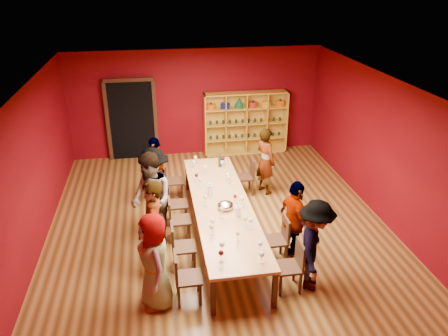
{
  "coord_description": "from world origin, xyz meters",
  "views": [
    {
      "loc": [
        -1.2,
        -7.4,
        4.93
      ],
      "look_at": [
        0.18,
        0.77,
        1.15
      ],
      "focal_mm": 35.0,
      "sensor_mm": 36.0,
      "label": 1
    }
  ],
  "objects_px": {
    "chair_person_left_0": "(183,275)",
    "person_left_4": "(156,169)",
    "tasting_table": "(222,205)",
    "person_right_0": "(315,245)",
    "shelving_unit": "(245,120)",
    "person_left_2": "(151,200)",
    "chair_person_right_4": "(248,174)",
    "person_right_1": "(295,222)",
    "spittoon_bowl": "(225,206)",
    "wine_bottle": "(220,162)",
    "person_left_3": "(155,188)",
    "chair_person_left_2": "(176,218)",
    "chair_person_left_4": "(171,179)",
    "chair_person_right_0": "(293,263)",
    "person_left_0": "(155,261)",
    "chair_person_left_3": "(174,202)",
    "person_left_1": "(153,228)",
    "chair_person_right_1": "(279,237)",
    "chair_person_left_1": "(179,244)",
    "person_right_4": "(266,161)"
  },
  "relations": [
    {
      "from": "chair_person_left_0",
      "to": "person_left_4",
      "type": "height_order",
      "value": "person_left_4"
    },
    {
      "from": "tasting_table",
      "to": "person_right_0",
      "type": "distance_m",
      "value": 2.17
    },
    {
      "from": "shelving_unit",
      "to": "person_left_2",
      "type": "distance_m",
      "value": 5.09
    },
    {
      "from": "person_left_4",
      "to": "chair_person_right_4",
      "type": "bearing_deg",
      "value": 100.84
    },
    {
      "from": "person_right_1",
      "to": "spittoon_bowl",
      "type": "distance_m",
      "value": 1.35
    },
    {
      "from": "shelving_unit",
      "to": "person_right_0",
      "type": "relative_size",
      "value": 1.48
    },
    {
      "from": "person_left_4",
      "to": "wine_bottle",
      "type": "relative_size",
      "value": 4.8
    },
    {
      "from": "person_left_3",
      "to": "chair_person_right_4",
      "type": "bearing_deg",
      "value": 92.53
    },
    {
      "from": "chair_person_left_2",
      "to": "chair_person_left_0",
      "type": "bearing_deg",
      "value": -90.0
    },
    {
      "from": "chair_person_left_4",
      "to": "chair_person_right_0",
      "type": "height_order",
      "value": "same"
    },
    {
      "from": "chair_person_left_2",
      "to": "person_left_0",
      "type": "bearing_deg",
      "value": -103.49
    },
    {
      "from": "chair_person_left_0",
      "to": "person_right_1",
      "type": "height_order",
      "value": "person_right_1"
    },
    {
      "from": "tasting_table",
      "to": "chair_person_left_4",
      "type": "height_order",
      "value": "chair_person_left_4"
    },
    {
      "from": "tasting_table",
      "to": "chair_person_right_0",
      "type": "bearing_deg",
      "value": -62.67
    },
    {
      "from": "person_left_0",
      "to": "chair_person_left_3",
      "type": "relative_size",
      "value": 1.84
    },
    {
      "from": "person_left_1",
      "to": "person_right_0",
      "type": "bearing_deg",
      "value": 75.67
    },
    {
      "from": "person_left_4",
      "to": "person_right_1",
      "type": "relative_size",
      "value": 0.98
    },
    {
      "from": "shelving_unit",
      "to": "person_left_0",
      "type": "relative_size",
      "value": 1.47
    },
    {
      "from": "shelving_unit",
      "to": "chair_person_right_0",
      "type": "xyz_separation_m",
      "value": [
        -0.49,
        -6.08,
        -0.49
      ]
    },
    {
      "from": "person_right_0",
      "to": "person_right_1",
      "type": "height_order",
      "value": "person_right_0"
    },
    {
      "from": "wine_bottle",
      "to": "chair_person_left_4",
      "type": "bearing_deg",
      "value": 177.57
    },
    {
      "from": "person_right_1",
      "to": "person_right_0",
      "type": "bearing_deg",
      "value": 174.03
    },
    {
      "from": "shelving_unit",
      "to": "person_left_4",
      "type": "relative_size",
      "value": 1.55
    },
    {
      "from": "chair_person_right_1",
      "to": "person_left_2",
      "type": "bearing_deg",
      "value": 156.3
    },
    {
      "from": "chair_person_left_4",
      "to": "person_left_4",
      "type": "height_order",
      "value": "person_left_4"
    },
    {
      "from": "tasting_table",
      "to": "person_left_2",
      "type": "distance_m",
      "value": 1.37
    },
    {
      "from": "tasting_table",
      "to": "chair_person_left_1",
      "type": "distance_m",
      "value": 1.29
    },
    {
      "from": "chair_person_right_1",
      "to": "person_left_1",
      "type": "bearing_deg",
      "value": 178.37
    },
    {
      "from": "chair_person_left_2",
      "to": "person_right_1",
      "type": "distance_m",
      "value": 2.33
    },
    {
      "from": "chair_person_right_1",
      "to": "person_right_1",
      "type": "distance_m",
      "value": 0.4
    },
    {
      "from": "person_right_1",
      "to": "person_left_4",
      "type": "bearing_deg",
      "value": 29.44
    },
    {
      "from": "chair_person_left_4",
      "to": "chair_person_right_1",
      "type": "xyz_separation_m",
      "value": [
        1.82,
        -2.74,
        0.0
      ]
    },
    {
      "from": "chair_person_left_2",
      "to": "person_left_3",
      "type": "distance_m",
      "value": 0.82
    },
    {
      "from": "chair_person_left_4",
      "to": "chair_person_right_4",
      "type": "distance_m",
      "value": 1.82
    },
    {
      "from": "person_right_4",
      "to": "spittoon_bowl",
      "type": "distance_m",
      "value": 2.35
    },
    {
      "from": "chair_person_left_2",
      "to": "person_left_4",
      "type": "xyz_separation_m",
      "value": [
        -0.31,
        1.75,
        0.28
      ]
    },
    {
      "from": "person_left_2",
      "to": "person_left_3",
      "type": "height_order",
      "value": "person_left_2"
    },
    {
      "from": "chair_person_right_1",
      "to": "person_right_1",
      "type": "relative_size",
      "value": 0.56
    },
    {
      "from": "chair_person_left_1",
      "to": "person_right_1",
      "type": "height_order",
      "value": "person_right_1"
    },
    {
      "from": "tasting_table",
      "to": "person_right_4",
      "type": "distance_m",
      "value": 2.19
    },
    {
      "from": "chair_person_right_1",
      "to": "chair_person_left_0",
      "type": "bearing_deg",
      "value": -156.2
    },
    {
      "from": "tasting_table",
      "to": "person_left_4",
      "type": "distance_m",
      "value": 2.16
    },
    {
      "from": "chair_person_right_1",
      "to": "person_left_4",
      "type": "bearing_deg",
      "value": 127.85
    },
    {
      "from": "person_left_3",
      "to": "chair_person_right_1",
      "type": "relative_size",
      "value": 1.93
    },
    {
      "from": "chair_person_left_3",
      "to": "person_right_0",
      "type": "distance_m",
      "value": 3.27
    },
    {
      "from": "person_left_3",
      "to": "chair_person_right_0",
      "type": "relative_size",
      "value": 1.93
    },
    {
      "from": "chair_person_left_2",
      "to": "wine_bottle",
      "type": "bearing_deg",
      "value": 55.83
    },
    {
      "from": "person_left_2",
      "to": "person_right_4",
      "type": "distance_m",
      "value": 3.18
    },
    {
      "from": "person_left_1",
      "to": "person_left_3",
      "type": "bearing_deg",
      "value": -178.45
    },
    {
      "from": "person_left_1",
      "to": "chair_person_right_1",
      "type": "bearing_deg",
      "value": 92.49
    }
  ]
}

